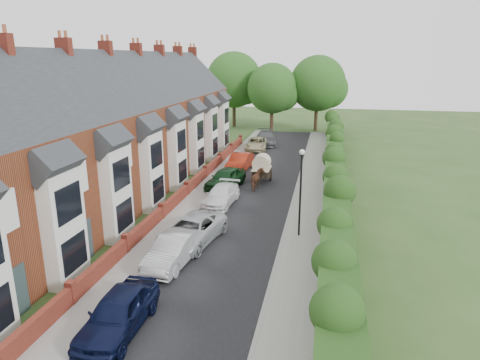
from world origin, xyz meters
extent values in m
plane|color=#2D4C1E|center=(0.00, 0.00, 0.00)|extent=(140.00, 140.00, 0.00)
cube|color=black|center=(-0.50, 11.00, 0.01)|extent=(6.00, 58.00, 0.02)
cube|color=gray|center=(3.60, 11.00, 0.06)|extent=(2.20, 58.00, 0.12)
cube|color=gray|center=(-4.35, 11.00, 0.06)|extent=(1.70, 58.00, 0.12)
cube|color=gray|center=(2.55, 11.00, 0.07)|extent=(0.18, 58.00, 0.13)
cube|color=gray|center=(-3.55, 11.00, 0.07)|extent=(0.18, 58.00, 0.13)
cube|color=#193711|center=(5.40, 11.00, 1.25)|extent=(1.50, 58.00, 2.50)
cube|color=brown|center=(-11.00, 10.00, 3.25)|extent=(8.00, 40.00, 6.50)
cube|color=#25282C|center=(-11.00, 10.00, 6.50)|extent=(8.00, 40.20, 8.00)
cube|color=#3F2D2D|center=(-6.96, -6.00, 1.05)|extent=(0.08, 0.90, 2.10)
cube|color=white|center=(-6.95, -6.10, 4.40)|extent=(0.12, 1.20, 1.60)
cube|color=white|center=(-6.65, -3.10, 2.60)|extent=(0.70, 2.40, 5.20)
cube|color=black|center=(-6.28, -3.10, 1.40)|extent=(0.06, 1.80, 1.60)
cube|color=black|center=(-6.28, -3.10, 3.80)|extent=(0.06, 1.80, 1.60)
cube|color=#25282C|center=(-6.80, -3.10, 5.60)|extent=(1.70, 2.60, 1.70)
cube|color=#3F2D2D|center=(-6.96, -1.00, 1.05)|extent=(0.08, 0.90, 2.10)
cube|color=white|center=(-6.95, -1.10, 4.40)|extent=(0.12, 1.20, 1.60)
cube|color=white|center=(-6.65, 1.90, 2.60)|extent=(0.70, 2.40, 5.20)
cube|color=black|center=(-6.28, 1.90, 1.40)|extent=(0.06, 1.80, 1.60)
cube|color=black|center=(-6.28, 1.90, 3.80)|extent=(0.06, 1.80, 1.60)
cube|color=#25282C|center=(-6.80, 1.90, 5.60)|extent=(1.70, 2.60, 1.70)
cube|color=#3F2D2D|center=(-6.96, 4.00, 1.05)|extent=(0.08, 0.90, 2.10)
cube|color=white|center=(-6.95, 3.90, 4.40)|extent=(0.12, 1.20, 1.60)
cube|color=white|center=(-6.65, 6.90, 2.60)|extent=(0.70, 2.40, 5.20)
cube|color=black|center=(-6.28, 6.90, 1.40)|extent=(0.06, 1.80, 1.60)
cube|color=black|center=(-6.28, 6.90, 3.80)|extent=(0.06, 1.80, 1.60)
cube|color=#25282C|center=(-6.80, 6.90, 5.60)|extent=(1.70, 2.60, 1.70)
cube|color=#3F2D2D|center=(-6.96, 9.00, 1.05)|extent=(0.08, 0.90, 2.10)
cube|color=white|center=(-6.95, 8.90, 4.40)|extent=(0.12, 1.20, 1.60)
cube|color=white|center=(-6.65, 11.90, 2.60)|extent=(0.70, 2.40, 5.20)
cube|color=black|center=(-6.28, 11.90, 1.40)|extent=(0.06, 1.80, 1.60)
cube|color=black|center=(-6.28, 11.90, 3.80)|extent=(0.06, 1.80, 1.60)
cube|color=#25282C|center=(-6.80, 11.90, 5.60)|extent=(1.70, 2.60, 1.70)
cube|color=#3F2D2D|center=(-6.96, 14.00, 1.05)|extent=(0.08, 0.90, 2.10)
cube|color=white|center=(-6.95, 13.90, 4.40)|extent=(0.12, 1.20, 1.60)
cube|color=white|center=(-6.65, 16.90, 2.60)|extent=(0.70, 2.40, 5.20)
cube|color=black|center=(-6.28, 16.90, 1.40)|extent=(0.06, 1.80, 1.60)
cube|color=black|center=(-6.28, 16.90, 3.80)|extent=(0.06, 1.80, 1.60)
cube|color=#25282C|center=(-6.80, 16.90, 5.60)|extent=(1.70, 2.60, 1.70)
cube|color=#3F2D2D|center=(-6.96, 19.00, 1.05)|extent=(0.08, 0.90, 2.10)
cube|color=white|center=(-6.95, 18.90, 4.40)|extent=(0.12, 1.20, 1.60)
cube|color=white|center=(-6.65, 21.90, 2.60)|extent=(0.70, 2.40, 5.20)
cube|color=black|center=(-6.28, 21.90, 1.40)|extent=(0.06, 1.80, 1.60)
cube|color=black|center=(-6.28, 21.90, 3.80)|extent=(0.06, 1.80, 1.60)
cube|color=#25282C|center=(-6.80, 21.90, 5.60)|extent=(1.70, 2.60, 1.70)
cube|color=#3F2D2D|center=(-6.96, 24.00, 1.05)|extent=(0.08, 0.90, 2.10)
cube|color=white|center=(-6.95, 23.90, 4.40)|extent=(0.12, 1.20, 1.60)
cube|color=white|center=(-6.65, 26.90, 2.60)|extent=(0.70, 2.40, 5.20)
cube|color=black|center=(-6.28, 26.90, 1.40)|extent=(0.06, 1.80, 1.60)
cube|color=black|center=(-6.28, 26.90, 3.80)|extent=(0.06, 1.80, 1.60)
cube|color=#25282C|center=(-6.80, 26.90, 5.60)|extent=(1.70, 2.60, 1.70)
cube|color=#3F2D2D|center=(-6.96, 29.00, 1.05)|extent=(0.08, 0.90, 2.10)
cube|color=white|center=(-6.95, 28.90, 4.40)|extent=(0.12, 1.20, 1.60)
cube|color=maroon|center=(-11.00, 0.00, 10.30)|extent=(0.90, 0.50, 1.60)
cylinder|color=brown|center=(-10.80, 0.00, 11.25)|extent=(0.20, 0.20, 0.50)
cube|color=maroon|center=(-11.00, 5.00, 10.30)|extent=(0.90, 0.50, 1.60)
cylinder|color=brown|center=(-11.20, 5.00, 11.25)|extent=(0.20, 0.20, 0.50)
cylinder|color=brown|center=(-10.80, 5.00, 11.25)|extent=(0.20, 0.20, 0.50)
cube|color=maroon|center=(-11.00, 10.00, 10.30)|extent=(0.90, 0.50, 1.60)
cylinder|color=brown|center=(-11.20, 10.00, 11.25)|extent=(0.20, 0.20, 0.50)
cylinder|color=brown|center=(-10.80, 10.00, 11.25)|extent=(0.20, 0.20, 0.50)
cube|color=maroon|center=(-11.00, 15.00, 10.30)|extent=(0.90, 0.50, 1.60)
cylinder|color=brown|center=(-11.20, 15.00, 11.25)|extent=(0.20, 0.20, 0.50)
cylinder|color=brown|center=(-10.80, 15.00, 11.25)|extent=(0.20, 0.20, 0.50)
cube|color=maroon|center=(-11.00, 20.00, 10.30)|extent=(0.90, 0.50, 1.60)
cylinder|color=brown|center=(-11.20, 20.00, 11.25)|extent=(0.20, 0.20, 0.50)
cylinder|color=brown|center=(-10.80, 20.00, 11.25)|extent=(0.20, 0.20, 0.50)
cube|color=maroon|center=(-11.00, 25.00, 10.30)|extent=(0.90, 0.50, 1.60)
cylinder|color=brown|center=(-11.20, 25.00, 11.25)|extent=(0.20, 0.20, 0.50)
cylinder|color=brown|center=(-10.80, 25.00, 11.25)|extent=(0.20, 0.20, 0.50)
cube|color=maroon|center=(-11.00, 30.00, 10.30)|extent=(0.90, 0.50, 1.60)
cylinder|color=brown|center=(-11.20, 30.00, 11.25)|extent=(0.20, 0.20, 0.50)
cylinder|color=brown|center=(-10.80, 30.00, 11.25)|extent=(0.20, 0.20, 0.50)
cube|color=maroon|center=(-5.35, -7.50, 0.45)|extent=(0.30, 4.70, 0.90)
cube|color=maroon|center=(-5.35, -2.50, 0.45)|extent=(0.30, 4.70, 0.90)
cube|color=maroon|center=(-5.35, 2.50, 0.45)|extent=(0.30, 4.70, 0.90)
cube|color=maroon|center=(-5.35, 7.50, 0.45)|extent=(0.30, 4.70, 0.90)
cube|color=maroon|center=(-5.35, 12.50, 0.45)|extent=(0.30, 4.70, 0.90)
cube|color=maroon|center=(-5.35, 17.50, 0.45)|extent=(0.30, 4.70, 0.90)
cube|color=maroon|center=(-5.35, 22.50, 0.45)|extent=(0.30, 4.70, 0.90)
cube|color=maroon|center=(-5.35, 27.50, 0.45)|extent=(0.30, 4.70, 0.90)
cube|color=maroon|center=(-5.35, -5.00, 0.55)|extent=(0.35, 0.35, 1.10)
cube|color=maroon|center=(-5.35, 0.00, 0.55)|extent=(0.35, 0.35, 1.10)
cube|color=maroon|center=(-5.35, 5.00, 0.55)|extent=(0.35, 0.35, 1.10)
cube|color=maroon|center=(-5.35, 10.00, 0.55)|extent=(0.35, 0.35, 1.10)
cube|color=maroon|center=(-5.35, 15.00, 0.55)|extent=(0.35, 0.35, 1.10)
cube|color=maroon|center=(-5.35, 20.00, 0.55)|extent=(0.35, 0.35, 1.10)
cube|color=maroon|center=(-5.35, 25.00, 0.55)|extent=(0.35, 0.35, 1.10)
cube|color=maroon|center=(-5.35, 30.00, 0.55)|extent=(0.35, 0.35, 1.10)
cylinder|color=black|center=(3.40, 4.00, 2.40)|extent=(0.12, 0.12, 4.80)
cylinder|color=black|center=(3.40, 4.00, 4.85)|extent=(0.20, 0.20, 0.10)
sphere|color=silver|center=(3.40, 4.00, 5.00)|extent=(0.32, 0.32, 0.32)
cylinder|color=#332316|center=(-3.00, 40.00, 2.38)|extent=(0.50, 0.50, 4.75)
sphere|color=#224D19|center=(-3.00, 40.00, 5.89)|extent=(6.80, 6.80, 6.80)
sphere|color=#224D19|center=(-1.64, 40.30, 5.23)|extent=(4.76, 4.76, 4.76)
cylinder|color=#332316|center=(3.00, 42.00, 2.62)|extent=(0.50, 0.50, 5.25)
sphere|color=#224D19|center=(3.00, 42.00, 6.51)|extent=(7.60, 7.60, 7.60)
sphere|color=#224D19|center=(4.52, 42.30, 5.78)|extent=(5.32, 5.32, 5.32)
cylinder|color=#332316|center=(-9.00, 43.00, 2.75)|extent=(0.50, 0.50, 5.50)
sphere|color=#224D19|center=(-9.00, 43.00, 6.82)|extent=(8.00, 8.00, 8.00)
sphere|color=#224D19|center=(-7.40, 43.30, 6.05)|extent=(5.60, 5.60, 5.60)
imported|color=black|center=(-2.61, -6.20, 0.77)|extent=(1.83, 4.53, 1.54)
imported|color=#ADADB2|center=(-2.49, -0.60, 0.74)|extent=(1.97, 4.60, 1.47)
imported|color=silver|center=(-2.37, 1.94, 0.74)|extent=(3.26, 5.61, 1.47)
imported|color=white|center=(-2.36, 8.65, 0.65)|extent=(2.13, 4.61, 1.31)
imported|color=#0F3416|center=(-3.00, 12.60, 0.78)|extent=(2.87, 4.90, 1.57)
imported|color=maroon|center=(-3.00, 18.20, 0.76)|extent=(1.91, 4.72, 1.52)
imported|color=#BAB187|center=(-2.97, 27.40, 0.68)|extent=(2.46, 4.98, 1.36)
imported|color=#505257|center=(-2.39, 30.48, 0.78)|extent=(3.00, 5.68, 1.57)
imported|color=#56321F|center=(-0.43, 12.59, 0.80)|extent=(0.96, 1.94, 1.61)
cube|color=black|center=(-0.43, 14.63, 0.92)|extent=(1.29, 2.15, 0.54)
cylinder|color=#B9AD90|center=(-0.43, 14.63, 1.67)|extent=(1.40, 1.35, 1.40)
cube|color=#B9AD90|center=(-0.43, 14.63, 1.19)|extent=(1.42, 2.21, 0.04)
cylinder|color=black|center=(-1.14, 15.27, 0.48)|extent=(0.09, 0.97, 0.97)
cylinder|color=black|center=(0.27, 15.27, 0.48)|extent=(0.09, 0.97, 0.97)
cylinder|color=black|center=(-0.81, 13.44, 0.97)|extent=(0.06, 1.94, 0.06)
cylinder|color=black|center=(-0.06, 13.44, 0.97)|extent=(0.06, 1.94, 0.06)
camera|label=1|loc=(4.69, -18.99, 9.98)|focal=32.00mm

